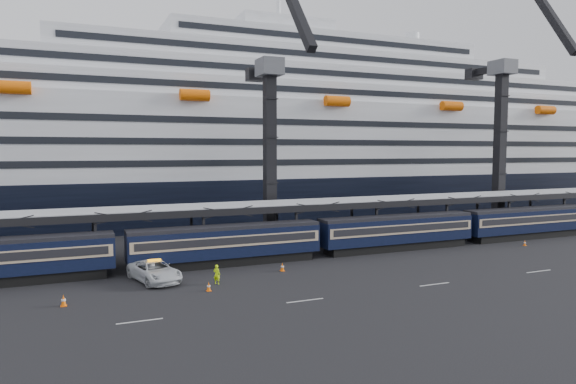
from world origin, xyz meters
The scene contains 12 objects.
ground centered at (0.00, 0.00, 0.00)m, with size 260.00×260.00×0.00m, color black.
train centered at (-4.65, 10.00, 2.20)m, with size 133.05×3.00×4.05m.
canopy centered at (0.00, 14.00, 5.25)m, with size 130.00×6.25×5.53m.
cruise_ship centered at (-1.08, 45.99, 12.34)m, with size 214.09×28.84×34.00m.
crane_dark_near centered at (-20.00, 18.59, 11.93)m, with size 4.50×17.75×35.08m.
crane_dark_mid centered at (15.00, 17.59, 13.36)m, with size 4.50×18.24×39.64m.
pickup_truck centered at (-35.52, 6.24, 0.88)m, with size 2.93×6.36×1.77m, color silver.
worker centered at (-30.83, 3.27, 0.83)m, with size 0.61×0.40×1.66m, color #C5FC0D.
traffic_cone_a centered at (-42.66, 1.57, 0.43)m, with size 0.44×0.44×0.87m.
traffic_cone_b centered at (-31.99, 1.43, 0.38)m, with size 0.38×0.38×0.77m.
traffic_cone_c centered at (-23.95, 5.47, 0.40)m, with size 0.41×0.41×0.81m.
traffic_cone_d centered at (7.39, 6.15, 0.33)m, with size 0.34×0.34×0.68m.
Camera 1 is at (-41.85, -38.17, 11.21)m, focal length 32.00 mm.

